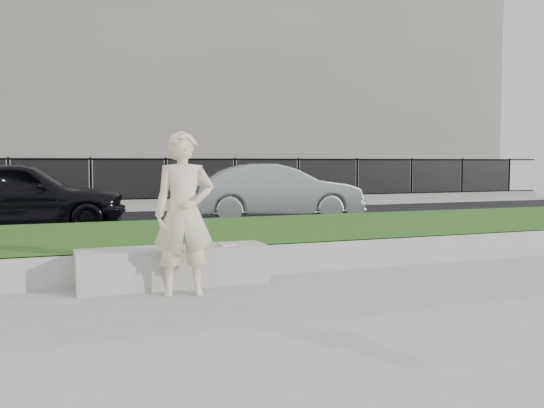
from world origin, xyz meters
name	(u,v)px	position (x,y,z in m)	size (l,w,h in m)	color
ground	(236,296)	(0.00, 0.00, 0.00)	(90.00, 90.00, 0.00)	gray
grass_bank	(178,244)	(0.00, 3.00, 0.20)	(34.00, 4.00, 0.40)	#11390E
grass_kerb	(211,263)	(0.00, 1.04, 0.20)	(34.00, 0.08, 0.40)	gray
street	(129,223)	(0.00, 8.50, 0.02)	(34.00, 7.00, 0.04)	black
far_pavement	(109,208)	(0.00, 13.00, 0.06)	(34.00, 3.00, 0.12)	gray
iron_fence	(112,194)	(0.00, 12.00, 0.54)	(32.00, 0.30, 1.50)	slate
building_facade	(88,77)	(0.00, 20.00, 5.00)	(34.00, 10.00, 10.00)	slate
stone_bench	(174,266)	(-0.53, 0.80, 0.23)	(2.27, 0.57, 0.46)	gray
man	(184,214)	(-0.52, 0.25, 0.91)	(0.67, 0.44, 1.83)	beige
book	(227,245)	(0.11, 0.71, 0.48)	(0.20, 0.15, 0.02)	beige
car_dark	(18,195)	(-2.44, 7.36, 0.79)	(1.77, 4.39, 1.50)	black
car_silver	(277,192)	(3.55, 7.76, 0.74)	(1.48, 4.24, 1.40)	gray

